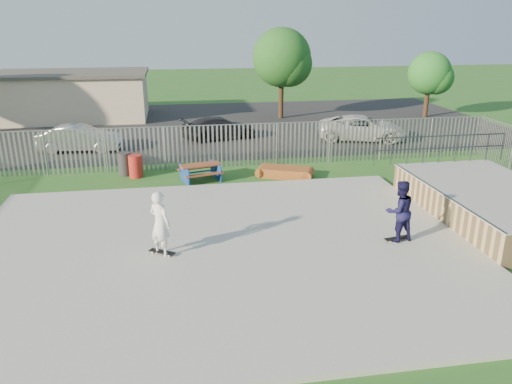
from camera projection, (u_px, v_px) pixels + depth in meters
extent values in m
plane|color=#276021|center=(220.00, 251.00, 14.88)|extent=(120.00, 120.00, 0.00)
cube|color=#A2A39D|center=(219.00, 249.00, 14.86)|extent=(15.00, 12.00, 0.15)
cube|color=tan|center=(492.00, 205.00, 17.13)|extent=(4.00, 7.00, 1.05)
cube|color=#9E9E99|center=(494.00, 190.00, 16.95)|extent=(4.05, 7.05, 0.04)
cylinder|color=#383A3F|center=(440.00, 192.00, 16.64)|extent=(0.06, 7.00, 0.06)
cube|color=brown|center=(200.00, 165.00, 21.23)|extent=(1.80, 1.06, 0.06)
cube|color=brown|center=(205.00, 175.00, 20.83)|extent=(1.70, 0.68, 0.05)
cube|color=brown|center=(196.00, 168.00, 21.81)|extent=(1.70, 0.68, 0.05)
cube|color=navy|center=(201.00, 173.00, 21.34)|extent=(1.79, 1.65, 0.69)
cube|color=brown|center=(285.00, 172.00, 21.91)|extent=(2.30, 1.78, 0.41)
cylinder|color=#A62119|center=(136.00, 166.00, 21.74)|extent=(0.59, 0.59, 0.99)
cylinder|color=#29292B|center=(125.00, 164.00, 22.06)|extent=(0.61, 0.61, 1.02)
cube|color=black|center=(191.00, 126.00, 32.60)|extent=(40.00, 18.00, 0.02)
imported|color=#B1B2B6|center=(80.00, 138.00, 25.96)|extent=(4.30, 1.87, 1.38)
imported|color=black|center=(219.00, 128.00, 28.75)|extent=(4.63, 2.72, 1.26)
imported|color=silver|center=(362.00, 128.00, 28.44)|extent=(5.45, 3.66, 1.39)
cube|color=beige|center=(72.00, 97.00, 34.60)|extent=(10.00, 6.00, 3.00)
cube|color=#4C4742|center=(69.00, 73.00, 34.08)|extent=(10.40, 6.40, 0.20)
cylinder|color=#3D2818|center=(281.00, 93.00, 34.59)|extent=(0.34, 0.34, 3.55)
sphere|color=#1F501B|center=(282.00, 57.00, 33.82)|extent=(3.98, 3.98, 3.98)
cylinder|color=#3D2918|center=(427.00, 99.00, 35.12)|extent=(0.32, 0.32, 2.63)
sphere|color=#226121|center=(430.00, 73.00, 34.55)|extent=(2.95, 2.95, 2.95)
cube|color=black|center=(397.00, 238.00, 15.24)|extent=(0.82, 0.35, 0.02)
cube|color=black|center=(162.00, 252.00, 14.33)|extent=(0.78, 0.60, 0.02)
imported|color=#14123A|center=(399.00, 211.00, 14.95)|extent=(1.04, 0.88, 1.90)
imported|color=white|center=(160.00, 223.00, 14.05)|extent=(0.82, 0.80, 1.90)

